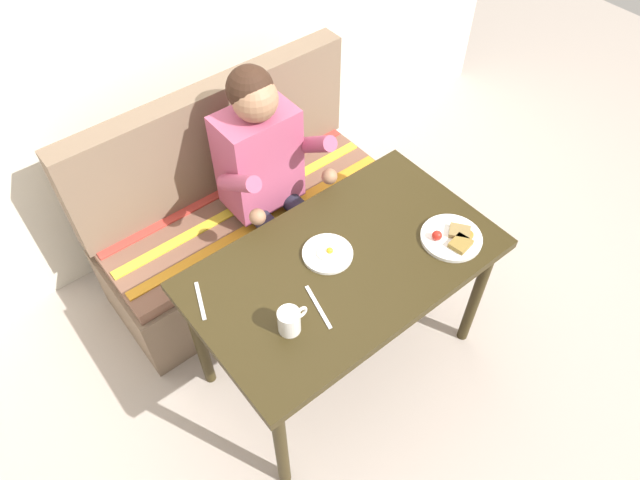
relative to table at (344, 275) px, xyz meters
The scene contains 9 objects.
ground_plane 0.65m from the table, ahead, with size 8.00×8.00×0.00m, color #B1A397.
table is the anchor object (origin of this frame).
couch 0.83m from the table, 90.00° to the left, with size 1.44×0.56×1.00m.
person 0.60m from the table, 83.80° to the left, with size 0.45×0.61×1.21m.
plate_breakfast 0.45m from the table, 24.42° to the right, with size 0.24×0.24×0.05m.
plate_eggs 0.12m from the table, 114.02° to the left, with size 0.20×0.20×0.04m.
coffee_mug 0.38m from the table, 162.57° to the right, with size 0.12×0.08×0.10m.
fork 0.56m from the table, 160.15° to the left, with size 0.01×0.17×0.01m, color silver.
knife 0.25m from the table, 154.62° to the right, with size 0.01×0.20×0.01m, color silver.
Camera 1 is at (-0.93, -1.00, 2.47)m, focal length 32.50 mm.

